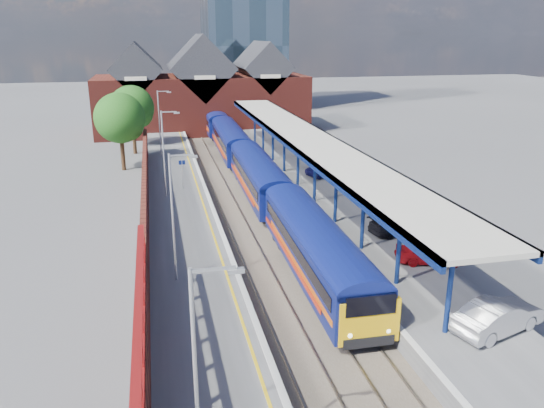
{
  "coord_description": "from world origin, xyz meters",
  "views": [
    {
      "loc": [
        -7.18,
        -20.67,
        13.77
      ],
      "look_at": [
        0.44,
        13.15,
        2.6
      ],
      "focal_mm": 35.0,
      "sensor_mm": 36.0,
      "label": 1
    }
  ],
  "objects_px": {
    "parked_car_blue": "(326,170)",
    "lamp_post_c": "(165,148)",
    "parked_car_red": "(430,252)",
    "parked_car_silver": "(498,316)",
    "train": "(243,155)",
    "lamp_post_a": "(200,367)",
    "lamp_post_b": "(175,210)",
    "lamp_post_d": "(160,119)",
    "parked_car_dark": "(400,224)",
    "platform_sign": "(182,169)"
  },
  "relations": [
    {
      "from": "parked_car_silver",
      "to": "parked_car_blue",
      "type": "bearing_deg",
      "value": -20.04
    },
    {
      "from": "lamp_post_a",
      "to": "platform_sign",
      "type": "height_order",
      "value": "lamp_post_a"
    },
    {
      "from": "parked_car_silver",
      "to": "platform_sign",
      "type": "bearing_deg",
      "value": 7.22
    },
    {
      "from": "lamp_post_d",
      "to": "parked_car_blue",
      "type": "height_order",
      "value": "lamp_post_d"
    },
    {
      "from": "lamp_post_b",
      "to": "platform_sign",
      "type": "height_order",
      "value": "lamp_post_b"
    },
    {
      "from": "lamp_post_a",
      "to": "lamp_post_c",
      "type": "bearing_deg",
      "value": 90.0
    },
    {
      "from": "parked_car_silver",
      "to": "parked_car_dark",
      "type": "xyz_separation_m",
      "value": [
        1.21,
        12.32,
        -0.11
      ]
    },
    {
      "from": "train",
      "to": "lamp_post_d",
      "type": "height_order",
      "value": "lamp_post_d"
    },
    {
      "from": "parked_car_blue",
      "to": "parked_car_dark",
      "type": "bearing_deg",
      "value": 161.73
    },
    {
      "from": "lamp_post_b",
      "to": "train",
      "type": "bearing_deg",
      "value": 72.66
    },
    {
      "from": "lamp_post_d",
      "to": "parked_car_blue",
      "type": "distance_m",
      "value": 19.73
    },
    {
      "from": "lamp_post_a",
      "to": "parked_car_red",
      "type": "distance_m",
      "value": 19.73
    },
    {
      "from": "train",
      "to": "parked_car_blue",
      "type": "height_order",
      "value": "train"
    },
    {
      "from": "lamp_post_d",
      "to": "train",
      "type": "bearing_deg",
      "value": -41.04
    },
    {
      "from": "parked_car_blue",
      "to": "parked_car_red",
      "type": "bearing_deg",
      "value": 160.37
    },
    {
      "from": "platform_sign",
      "to": "parked_car_dark",
      "type": "distance_m",
      "value": 19.57
    },
    {
      "from": "parked_car_dark",
      "to": "lamp_post_c",
      "type": "bearing_deg",
      "value": 42.6
    },
    {
      "from": "lamp_post_c",
      "to": "parked_car_silver",
      "type": "relative_size",
      "value": 1.54
    },
    {
      "from": "platform_sign",
      "to": "parked_car_dark",
      "type": "bearing_deg",
      "value": -46.31
    },
    {
      "from": "platform_sign",
      "to": "parked_car_red",
      "type": "height_order",
      "value": "platform_sign"
    },
    {
      "from": "lamp_post_c",
      "to": "parked_car_silver",
      "type": "distance_m",
      "value": 28.19
    },
    {
      "from": "lamp_post_c",
      "to": "train",
      "type": "bearing_deg",
      "value": 49.39
    },
    {
      "from": "train",
      "to": "lamp_post_a",
      "type": "bearing_deg",
      "value": -101.34
    },
    {
      "from": "parked_car_red",
      "to": "lamp_post_b",
      "type": "bearing_deg",
      "value": 102.82
    },
    {
      "from": "lamp_post_a",
      "to": "platform_sign",
      "type": "distance_m",
      "value": 32.11
    },
    {
      "from": "platform_sign",
      "to": "parked_car_silver",
      "type": "distance_m",
      "value": 29.18
    },
    {
      "from": "lamp_post_b",
      "to": "parked_car_red",
      "type": "distance_m",
      "value": 14.81
    },
    {
      "from": "lamp_post_a",
      "to": "lamp_post_b",
      "type": "bearing_deg",
      "value": 90.0
    },
    {
      "from": "parked_car_blue",
      "to": "lamp_post_c",
      "type": "bearing_deg",
      "value": 84.44
    },
    {
      "from": "lamp_post_b",
      "to": "lamp_post_c",
      "type": "xyz_separation_m",
      "value": [
        0.0,
        16.0,
        0.0
      ]
    },
    {
      "from": "lamp_post_c",
      "to": "parked_car_red",
      "type": "distance_m",
      "value": 22.48
    },
    {
      "from": "lamp_post_d",
      "to": "parked_car_red",
      "type": "xyz_separation_m",
      "value": [
        14.4,
        -32.93,
        -3.33
      ]
    },
    {
      "from": "parked_car_silver",
      "to": "parked_car_dark",
      "type": "relative_size",
      "value": 1.04
    },
    {
      "from": "train",
      "to": "platform_sign",
      "type": "height_order",
      "value": "platform_sign"
    },
    {
      "from": "lamp_post_a",
      "to": "train",
      "type": "bearing_deg",
      "value": 78.66
    },
    {
      "from": "parked_car_red",
      "to": "parked_car_silver",
      "type": "relative_size",
      "value": 0.86
    },
    {
      "from": "lamp_post_d",
      "to": "parked_car_red",
      "type": "distance_m",
      "value": 36.1
    },
    {
      "from": "lamp_post_d",
      "to": "parked_car_silver",
      "type": "distance_m",
      "value": 42.81
    },
    {
      "from": "lamp_post_d",
      "to": "parked_car_dark",
      "type": "relative_size",
      "value": 1.59
    },
    {
      "from": "train",
      "to": "parked_car_dark",
      "type": "height_order",
      "value": "train"
    },
    {
      "from": "platform_sign",
      "to": "parked_car_silver",
      "type": "bearing_deg",
      "value": -65.08
    },
    {
      "from": "train",
      "to": "parked_car_blue",
      "type": "distance_m",
      "value": 9.03
    },
    {
      "from": "lamp_post_b",
      "to": "lamp_post_d",
      "type": "distance_m",
      "value": 32.0
    },
    {
      "from": "parked_car_dark",
      "to": "parked_car_blue",
      "type": "xyz_separation_m",
      "value": [
        -0.07,
        15.54,
        -0.09
      ]
    },
    {
      "from": "lamp_post_b",
      "to": "parked_car_silver",
      "type": "relative_size",
      "value": 1.54
    },
    {
      "from": "lamp_post_c",
      "to": "lamp_post_d",
      "type": "height_order",
      "value": "same"
    },
    {
      "from": "parked_car_red",
      "to": "parked_car_silver",
      "type": "bearing_deg",
      "value": -169.17
    },
    {
      "from": "train",
      "to": "parked_car_silver",
      "type": "xyz_separation_m",
      "value": [
        5.8,
        -33.61,
        -0.37
      ]
    },
    {
      "from": "train",
      "to": "parked_car_blue",
      "type": "xyz_separation_m",
      "value": [
        6.93,
        -5.75,
        -0.57
      ]
    },
    {
      "from": "lamp_post_d",
      "to": "parked_car_blue",
      "type": "relative_size",
      "value": 1.78
    }
  ]
}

